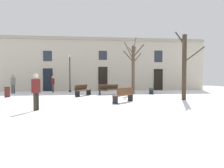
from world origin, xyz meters
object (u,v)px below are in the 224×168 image
(streetlamp, at_px, (70,68))
(bench_by_litter_bin, at_px, (109,89))
(tree_right_of_center, at_px, (184,65))
(bench_near_lamp, at_px, (83,90))
(litter_bin, at_px, (7,92))
(tree_near_facade, at_px, (133,66))
(bench_facing_shops, at_px, (152,88))
(person_crossing_plaza, at_px, (36,90))
(person_by_shop_door, at_px, (53,83))
(person_near_bench, at_px, (13,83))
(bench_back_to_back_right, at_px, (124,95))

(streetlamp, bearing_deg, bench_by_litter_bin, -42.12)
(tree_right_of_center, height_order, bench_near_lamp, tree_right_of_center)
(litter_bin, relative_size, bench_near_lamp, 0.44)
(tree_near_facade, bearing_deg, bench_facing_shops, 6.47)
(person_crossing_plaza, bearing_deg, bench_near_lamp, 12.10)
(bench_by_litter_bin, height_order, person_by_shop_door, person_by_shop_door)
(person_near_bench, distance_m, person_by_shop_door, 3.65)
(bench_by_litter_bin, distance_m, bench_near_lamp, 2.45)
(tree_near_facade, xyz_separation_m, streetlamp, (-6.08, 2.75, -0.09))
(tree_right_of_center, relative_size, person_crossing_plaza, 2.68)
(tree_near_facade, relative_size, bench_back_to_back_right, 3.18)
(tree_right_of_center, relative_size, person_near_bench, 2.64)
(streetlamp, height_order, person_by_shop_door, streetlamp)
(streetlamp, height_order, bench_back_to_back_right, streetlamp)
(bench_back_to_back_right, height_order, bench_near_lamp, bench_near_lamp)
(litter_bin, bearing_deg, bench_back_to_back_right, -25.72)
(bench_by_litter_bin, bearing_deg, tree_near_facade, 4.93)
(person_near_bench, bearing_deg, litter_bin, 70.32)
(bench_facing_shops, relative_size, person_by_shop_door, 1.14)
(streetlamp, distance_m, bench_facing_shops, 8.60)
(bench_near_lamp, bearing_deg, litter_bin, 124.87)
(streetlamp, height_order, bench_by_litter_bin, streetlamp)
(litter_bin, xyz_separation_m, person_crossing_plaza, (3.86, -6.48, 0.60))
(tree_right_of_center, distance_m, person_crossing_plaza, 9.83)
(streetlamp, xyz_separation_m, person_near_bench, (-5.17, -1.30, -1.46))
(tree_near_facade, bearing_deg, person_crossing_plaza, -128.41)
(bench_facing_shops, relative_size, bench_near_lamp, 1.04)
(tree_right_of_center, xyz_separation_m, bench_back_to_back_right, (-4.43, -0.96, -1.96))
(tree_right_of_center, height_order, litter_bin, tree_right_of_center)
(person_near_bench, bearing_deg, person_by_shop_door, 164.70)
(tree_right_of_center, height_order, person_by_shop_door, tree_right_of_center)
(bench_facing_shops, bearing_deg, bench_back_to_back_right, -13.75)
(bench_facing_shops, bearing_deg, tree_near_facade, -65.81)
(bench_near_lamp, bearing_deg, bench_back_to_back_right, -117.57)
(bench_by_litter_bin, xyz_separation_m, bench_back_to_back_right, (0.44, -5.38, 0.02))
(bench_by_litter_bin, distance_m, person_by_shop_door, 6.29)
(bench_facing_shops, bearing_deg, streetlamp, -89.92)
(tree_near_facade, bearing_deg, person_by_shop_door, 161.90)
(person_by_shop_door, bearing_deg, litter_bin, 121.05)
(tree_right_of_center, bearing_deg, tree_near_facade, 116.54)
(bench_back_to_back_right, bearing_deg, streetlamp, -110.11)
(tree_right_of_center, bearing_deg, litter_bin, 166.32)
(person_crossing_plaza, relative_size, person_by_shop_door, 1.07)
(litter_bin, relative_size, person_by_shop_door, 0.48)
(bench_back_to_back_right, height_order, person_near_bench, person_near_bench)
(tree_right_of_center, relative_size, bench_by_litter_bin, 2.54)
(bench_facing_shops, relative_size, person_crossing_plaza, 1.06)
(bench_back_to_back_right, distance_m, person_by_shop_door, 10.37)
(litter_bin, height_order, person_near_bench, person_near_bench)
(tree_near_facade, xyz_separation_m, bench_near_lamp, (-4.64, -1.50, -2.07))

